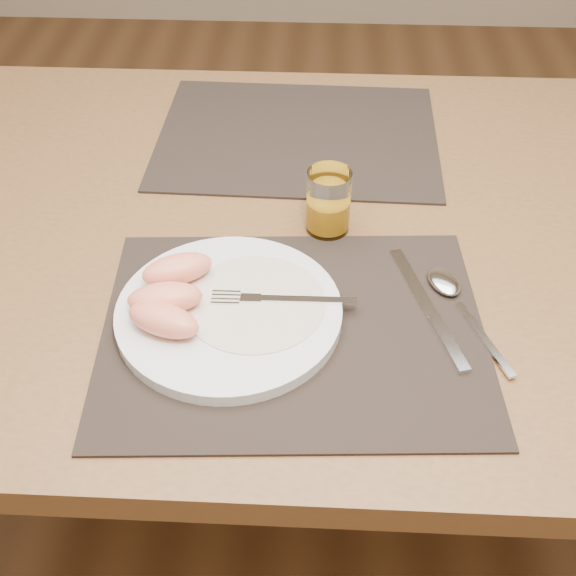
% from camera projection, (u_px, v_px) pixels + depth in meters
% --- Properties ---
extents(ground, '(5.00, 5.00, 0.00)m').
position_uv_depth(ground, '(298.00, 503.00, 1.52)').
color(ground, brown).
rests_on(ground, ground).
extents(table, '(1.40, 0.90, 0.75)m').
position_uv_depth(table, '(302.00, 264.00, 1.07)').
color(table, brown).
rests_on(table, ground).
extents(placemat_near, '(0.47, 0.38, 0.00)m').
position_uv_depth(placemat_near, '(293.00, 330.00, 0.85)').
color(placemat_near, black).
rests_on(placemat_near, table).
extents(placemat_far, '(0.46, 0.36, 0.00)m').
position_uv_depth(placemat_far, '(298.00, 136.00, 1.18)').
color(placemat_far, black).
rests_on(placemat_far, table).
extents(plate, '(0.27, 0.27, 0.02)m').
position_uv_depth(plate, '(229.00, 312.00, 0.86)').
color(plate, white).
rests_on(plate, placemat_near).
extents(plate_dressing, '(0.17, 0.17, 0.00)m').
position_uv_depth(plate_dressing, '(255.00, 302.00, 0.86)').
color(plate_dressing, white).
rests_on(plate_dressing, plate).
extents(fork, '(0.17, 0.02, 0.00)m').
position_uv_depth(fork, '(271.00, 299.00, 0.86)').
color(fork, silver).
rests_on(fork, plate).
extents(knife, '(0.08, 0.21, 0.01)m').
position_uv_depth(knife, '(433.00, 317.00, 0.86)').
color(knife, silver).
rests_on(knife, placemat_near).
extents(spoon, '(0.09, 0.19, 0.01)m').
position_uv_depth(spoon, '(449.00, 289.00, 0.89)').
color(spoon, silver).
rests_on(spoon, placemat_near).
extents(juice_glass, '(0.06, 0.06, 0.09)m').
position_uv_depth(juice_glass, '(328.00, 204.00, 0.97)').
color(juice_glass, white).
rests_on(juice_glass, placemat_near).
extents(grapefruit_wedges, '(0.10, 0.16, 0.04)m').
position_uv_depth(grapefruit_wedges, '(169.00, 295.00, 0.85)').
color(grapefruit_wedges, '#FF8E68').
rests_on(grapefruit_wedges, plate).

